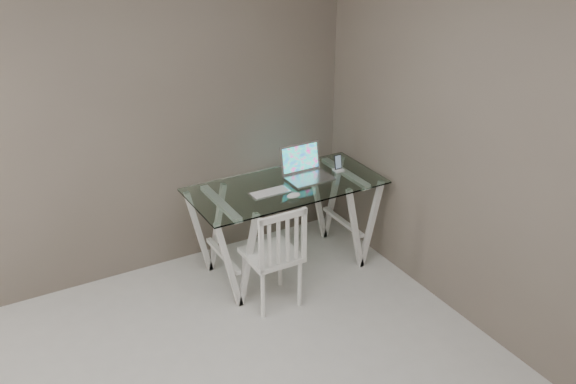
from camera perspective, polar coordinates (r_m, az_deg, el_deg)
name	(u,v)px	position (r m, az deg, el deg)	size (l,w,h in m)	color
room	(215,186)	(2.66, -6.48, 0.56)	(4.50, 4.52, 2.71)	#BAB8B2
desk	(286,227)	(5.09, -0.19, -3.09)	(1.50, 0.70, 0.75)	silver
chair	(276,253)	(4.61, -1.08, -5.43)	(0.38, 0.38, 0.82)	silver
laptop	(305,170)	(5.05, 1.55, 2.00)	(0.35, 0.29, 0.25)	#B6B6BB
keyboard	(270,193)	(4.80, -1.65, -0.05)	(0.30, 0.13, 0.01)	silver
mouse	(294,195)	(4.73, 0.50, -0.31)	(0.11, 0.07, 0.04)	silver
phone_dock	(338,166)	(5.18, 4.48, 2.28)	(0.07, 0.07, 0.14)	white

